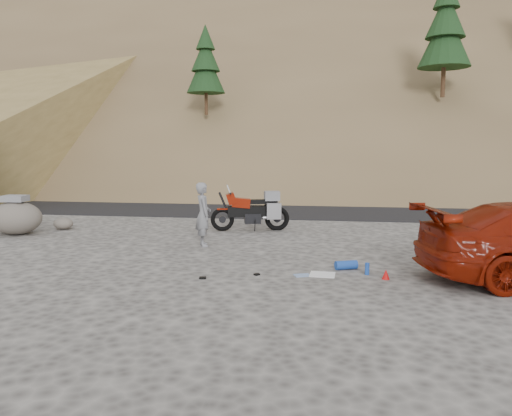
# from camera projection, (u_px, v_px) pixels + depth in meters

# --- Properties ---
(ground) EXTENTS (140.00, 140.00, 0.00)m
(ground) POSITION_uv_depth(u_px,v_px,m) (227.00, 252.00, 12.22)
(ground) COLOR #474442
(ground) RESTS_ON ground
(road) EXTENTS (120.00, 7.00, 0.05)m
(road) POSITION_uv_depth(u_px,v_px,m) (271.00, 207.00, 21.06)
(road) COLOR black
(road) RESTS_ON ground
(hillside) EXTENTS (120.00, 73.00, 46.72)m
(hillside) POSITION_uv_depth(u_px,v_px,m) (308.00, 63.00, 50.99)
(hillside) COLOR brown
(hillside) RESTS_ON ground
(motorcycle) EXTENTS (2.38, 1.05, 1.44)m
(motorcycle) POSITION_uv_depth(u_px,v_px,m) (254.00, 211.00, 15.21)
(motorcycle) COLOR black
(motorcycle) RESTS_ON ground
(man) EXTENTS (0.61, 0.71, 1.65)m
(man) POSITION_uv_depth(u_px,v_px,m) (204.00, 246.00, 12.96)
(man) COLOR gray
(man) RESTS_ON ground
(boulder) EXTENTS (1.65, 1.46, 1.15)m
(boulder) POSITION_uv_depth(u_px,v_px,m) (16.00, 217.00, 14.57)
(boulder) COLOR #555049
(boulder) RESTS_ON ground
(small_rock) EXTENTS (0.70, 0.66, 0.36)m
(small_rock) POSITION_uv_depth(u_px,v_px,m) (63.00, 224.00, 15.48)
(small_rock) COLOR #555049
(small_rock) RESTS_ON ground
(gear_white_cloth) EXTENTS (0.53, 0.47, 0.02)m
(gear_white_cloth) POSITION_uv_depth(u_px,v_px,m) (322.00, 274.00, 10.02)
(gear_white_cloth) COLOR white
(gear_white_cloth) RESTS_ON ground
(gear_blue_mat) EXTENTS (0.50, 0.34, 0.19)m
(gear_blue_mat) POSITION_uv_depth(u_px,v_px,m) (346.00, 265.00, 10.46)
(gear_blue_mat) COLOR #1C46AA
(gear_blue_mat) RESTS_ON ground
(gear_bottle) EXTENTS (0.09, 0.09, 0.24)m
(gear_bottle) POSITION_uv_depth(u_px,v_px,m) (367.00, 269.00, 10.02)
(gear_bottle) COLOR #1C46AA
(gear_bottle) RESTS_ON ground
(gear_funnel) EXTENTS (0.20, 0.20, 0.19)m
(gear_funnel) POSITION_uv_depth(u_px,v_px,m) (386.00, 274.00, 9.68)
(gear_funnel) COLOR red
(gear_funnel) RESTS_ON ground
(gear_glove_a) EXTENTS (0.14, 0.11, 0.04)m
(gear_glove_a) POSITION_uv_depth(u_px,v_px,m) (203.00, 278.00, 9.72)
(gear_glove_a) COLOR black
(gear_glove_a) RESTS_ON ground
(gear_glove_b) EXTENTS (0.13, 0.13, 0.04)m
(gear_glove_b) POSITION_uv_depth(u_px,v_px,m) (257.00, 274.00, 9.99)
(gear_glove_b) COLOR black
(gear_glove_b) RESTS_ON ground
(gear_blue_cloth) EXTENTS (0.39, 0.35, 0.01)m
(gear_blue_cloth) POSITION_uv_depth(u_px,v_px,m) (302.00, 275.00, 9.96)
(gear_blue_cloth) COLOR #7C96BF
(gear_blue_cloth) RESTS_ON ground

